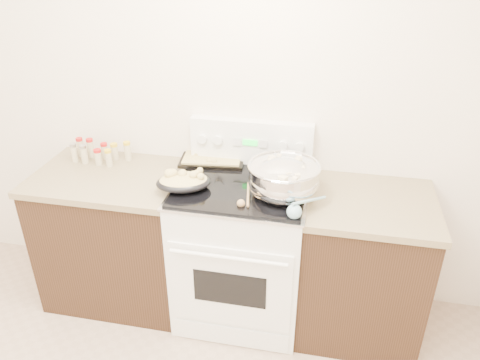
# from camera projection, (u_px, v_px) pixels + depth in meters

# --- Properties ---
(counter_left) EXTENTS (0.93, 0.67, 0.92)m
(counter_left) POSITION_uv_depth(u_px,v_px,m) (119.00, 236.00, 3.08)
(counter_left) COLOR black
(counter_left) RESTS_ON ground
(counter_right) EXTENTS (0.73, 0.67, 0.92)m
(counter_right) POSITION_uv_depth(u_px,v_px,m) (361.00, 266.00, 2.81)
(counter_right) COLOR black
(counter_right) RESTS_ON ground
(kitchen_range) EXTENTS (0.78, 0.73, 1.22)m
(kitchen_range) POSITION_uv_depth(u_px,v_px,m) (242.00, 248.00, 2.92)
(kitchen_range) COLOR white
(kitchen_range) RESTS_ON ground
(mixing_bowl) EXTENTS (0.48, 0.48, 0.23)m
(mixing_bowl) POSITION_uv_depth(u_px,v_px,m) (284.00, 179.00, 2.56)
(mixing_bowl) COLOR silver
(mixing_bowl) RESTS_ON kitchen_range
(roasting_pan) EXTENTS (0.36, 0.30, 0.12)m
(roasting_pan) POSITION_uv_depth(u_px,v_px,m) (183.00, 181.00, 2.63)
(roasting_pan) COLOR black
(roasting_pan) RESTS_ON kitchen_range
(baking_sheet) EXTENTS (0.43, 0.32, 0.06)m
(baking_sheet) POSITION_uv_depth(u_px,v_px,m) (212.00, 157.00, 2.98)
(baking_sheet) COLOR black
(baking_sheet) RESTS_ON kitchen_range
(wooden_spoon) EXTENTS (0.07, 0.26, 0.04)m
(wooden_spoon) POSITION_uv_depth(u_px,v_px,m) (244.00, 200.00, 2.52)
(wooden_spoon) COLOR tan
(wooden_spoon) RESTS_ON kitchen_range
(blue_ladle) EXTENTS (0.19, 0.23, 0.10)m
(blue_ladle) POSITION_uv_depth(u_px,v_px,m) (296.00, 210.00, 2.39)
(blue_ladle) COLOR #7EABBC
(blue_ladle) RESTS_ON kitchen_range
(spice_jars) EXTENTS (0.37, 0.15, 0.13)m
(spice_jars) POSITION_uv_depth(u_px,v_px,m) (98.00, 152.00, 3.00)
(spice_jars) COLOR #BFB28C
(spice_jars) RESTS_ON counter_left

